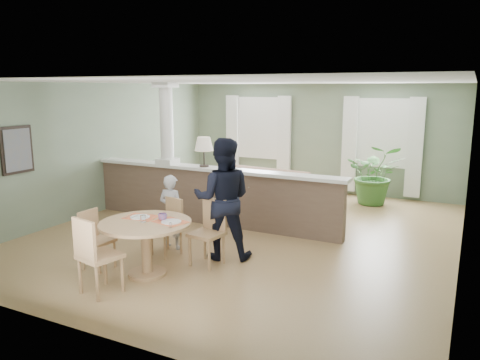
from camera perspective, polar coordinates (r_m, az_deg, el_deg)
The scene contains 12 objects.
ground at distance 8.60m, azimuth 1.08°, elevation -6.39°, with size 8.00×8.00×0.00m, color #A58557.
room_shell at distance 8.82m, azimuth 2.72°, elevation 6.06°, with size 7.02×8.02×2.71m.
pony_wall at distance 9.04m, azimuth -4.00°, elevation -0.91°, with size 5.32×0.38×2.70m.
sofa at distance 10.13m, azimuth 1.46°, elevation -1.20°, with size 2.92×1.14×0.85m, color #855E48.
houseplant at distance 10.94m, azimuth 16.14°, elevation 0.66°, with size 1.23×1.07×1.37m, color #326227.
dining_table at distance 6.68m, azimuth -11.33°, elevation -6.31°, with size 1.28×1.28×0.87m.
chair_far_boy at distance 7.50m, azimuth -8.61°, elevation -5.26°, with size 0.49×0.49×0.89m.
chair_far_man at distance 7.00m, azimuth -3.70°, elevation -5.92°, with size 0.49×0.49×0.98m.
chair_near at distance 6.21m, azimuth -17.34°, elevation -8.45°, with size 0.55×0.55×1.02m.
chair_side at distance 7.16m, azimuth -17.32°, elevation -6.60°, with size 0.40×0.40×0.86m.
child_person at distance 7.71m, azimuth -8.35°, elevation -3.86°, with size 0.45×0.29×1.23m, color #A7A7AC.
man_person at distance 7.14m, azimuth -2.11°, elevation -2.30°, with size 0.91×0.71×1.87m, color black.
Camera 1 is at (3.53, -7.41, 2.59)m, focal length 35.00 mm.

